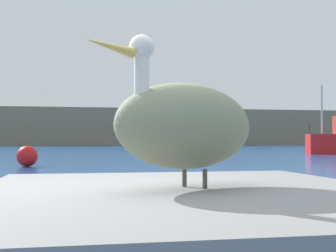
{
  "coord_description": "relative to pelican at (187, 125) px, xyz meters",
  "views": [
    {
      "loc": [
        -0.06,
        -3.3,
        0.92
      ],
      "look_at": [
        2.77,
        11.7,
        1.39
      ],
      "focal_mm": 49.36,
      "sensor_mm": 36.0,
      "label": 1
    }
  ],
  "objects": [
    {
      "name": "mooring_buoy",
      "position": [
        -2.49,
        13.68,
        -0.66
      ],
      "size": [
        0.72,
        0.72,
        0.72
      ],
      "primitive_type": "sphere",
      "color": "red",
      "rests_on": "ground"
    },
    {
      "name": "pier_dock",
      "position": [
        0.01,
        0.01,
        -0.71
      ],
      "size": [
        2.63,
        2.99,
        0.61
      ],
      "primitive_type": "cube",
      "color": "gray",
      "rests_on": "ground"
    },
    {
      "name": "pelican",
      "position": [
        0.0,
        0.0,
        0.0
      ],
      "size": [
        1.3,
        1.09,
        0.92
      ],
      "rotation": [
        0.0,
        0.0,
        -2.52
      ],
      "color": "gray",
      "rests_on": "pier_dock"
    },
    {
      "name": "hillside_backdrop",
      "position": [
        -0.61,
        80.51,
        2.18
      ],
      "size": [
        140.0,
        11.36,
        6.4
      ],
      "primitive_type": "cube",
      "color": "#7F755B",
      "rests_on": "ground"
    }
  ]
}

